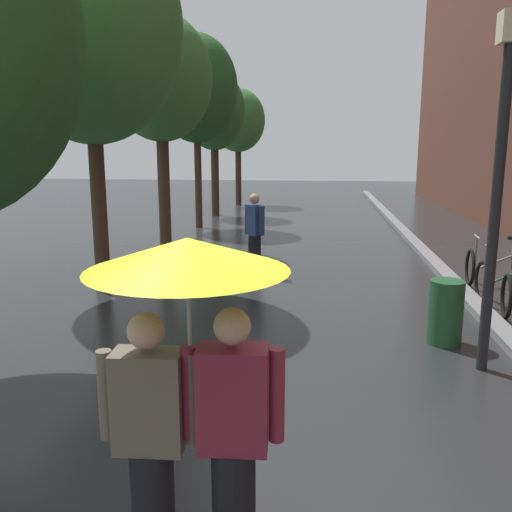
{
  "coord_description": "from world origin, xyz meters",
  "views": [
    {
      "loc": [
        0.7,
        -3.23,
        2.52
      ],
      "look_at": [
        -0.0,
        2.51,
        1.35
      ],
      "focal_mm": 37.32,
      "sensor_mm": 36.0,
      "label": 1
    }
  ],
  "objects_px": {
    "street_tree_2": "(160,79)",
    "parked_bicycle_4": "(499,267)",
    "litter_bin": "(446,312)",
    "street_tree_4": "(214,111)",
    "street_tree_3": "(196,89)",
    "street_tree_5": "(238,121)",
    "street_lamp_post": "(499,169)",
    "street_tree_1": "(89,27)",
    "pedestrian_walking_midground": "(255,233)",
    "couple_under_umbrella": "(190,357)"
  },
  "relations": [
    {
      "from": "street_tree_5",
      "to": "pedestrian_walking_midground",
      "type": "bearing_deg",
      "value": -79.74
    },
    {
      "from": "street_tree_5",
      "to": "pedestrian_walking_midground",
      "type": "relative_size",
      "value": 3.14
    },
    {
      "from": "street_tree_1",
      "to": "street_tree_4",
      "type": "xyz_separation_m",
      "value": [
        -0.13,
        11.05,
        -0.63
      ]
    },
    {
      "from": "couple_under_umbrella",
      "to": "street_tree_2",
      "type": "bearing_deg",
      "value": 107.41
    },
    {
      "from": "street_tree_5",
      "to": "litter_bin",
      "type": "height_order",
      "value": "street_tree_5"
    },
    {
      "from": "street_tree_2",
      "to": "street_tree_3",
      "type": "relative_size",
      "value": 0.95
    },
    {
      "from": "street_tree_2",
      "to": "street_lamp_post",
      "type": "bearing_deg",
      "value": -49.96
    },
    {
      "from": "parked_bicycle_4",
      "to": "litter_bin",
      "type": "height_order",
      "value": "parked_bicycle_4"
    },
    {
      "from": "parked_bicycle_4",
      "to": "street_lamp_post",
      "type": "distance_m",
      "value": 4.62
    },
    {
      "from": "street_tree_4",
      "to": "litter_bin",
      "type": "relative_size",
      "value": 6.31
    },
    {
      "from": "street_tree_1",
      "to": "street_tree_3",
      "type": "bearing_deg",
      "value": 90.35
    },
    {
      "from": "street_tree_5",
      "to": "street_tree_4",
      "type": "bearing_deg",
      "value": -93.81
    },
    {
      "from": "parked_bicycle_4",
      "to": "pedestrian_walking_midground",
      "type": "bearing_deg",
      "value": 173.42
    },
    {
      "from": "street_tree_4",
      "to": "street_tree_5",
      "type": "bearing_deg",
      "value": 86.19
    },
    {
      "from": "street_tree_2",
      "to": "pedestrian_walking_midground",
      "type": "distance_m",
      "value": 4.88
    },
    {
      "from": "parked_bicycle_4",
      "to": "street_lamp_post",
      "type": "relative_size",
      "value": 0.29
    },
    {
      "from": "litter_bin",
      "to": "street_tree_2",
      "type": "bearing_deg",
      "value": 132.35
    },
    {
      "from": "street_tree_1",
      "to": "parked_bicycle_4",
      "type": "distance_m",
      "value": 8.36
    },
    {
      "from": "street_tree_3",
      "to": "pedestrian_walking_midground",
      "type": "distance_m",
      "value": 7.66
    },
    {
      "from": "litter_bin",
      "to": "pedestrian_walking_midground",
      "type": "height_order",
      "value": "pedestrian_walking_midground"
    },
    {
      "from": "street_tree_2",
      "to": "parked_bicycle_4",
      "type": "distance_m",
      "value": 8.68
    },
    {
      "from": "street_tree_1",
      "to": "street_tree_2",
      "type": "distance_m",
      "value": 4.07
    },
    {
      "from": "street_tree_5",
      "to": "street_tree_3",
      "type": "bearing_deg",
      "value": -91.46
    },
    {
      "from": "street_tree_5",
      "to": "litter_bin",
      "type": "distance_m",
      "value": 18.27
    },
    {
      "from": "street_tree_3",
      "to": "parked_bicycle_4",
      "type": "bearing_deg",
      "value": -43.31
    },
    {
      "from": "street_tree_2",
      "to": "street_tree_5",
      "type": "xyz_separation_m",
      "value": [
        0.16,
        11.01,
        -0.43
      ]
    },
    {
      "from": "litter_bin",
      "to": "pedestrian_walking_midground",
      "type": "distance_m",
      "value": 4.74
    },
    {
      "from": "street_tree_3",
      "to": "street_tree_4",
      "type": "distance_m",
      "value": 3.19
    },
    {
      "from": "street_tree_2",
      "to": "street_tree_5",
      "type": "height_order",
      "value": "street_tree_2"
    },
    {
      "from": "street_tree_3",
      "to": "street_tree_4",
      "type": "bearing_deg",
      "value": 91.53
    },
    {
      "from": "street_tree_1",
      "to": "pedestrian_walking_midground",
      "type": "bearing_deg",
      "value": 31.88
    },
    {
      "from": "street_tree_2",
      "to": "street_lamp_post",
      "type": "xyz_separation_m",
      "value": [
        5.83,
        -6.94,
        -1.85
      ]
    },
    {
      "from": "couple_under_umbrella",
      "to": "pedestrian_walking_midground",
      "type": "height_order",
      "value": "couple_under_umbrella"
    },
    {
      "from": "couple_under_umbrella",
      "to": "street_lamp_post",
      "type": "height_order",
      "value": "street_lamp_post"
    },
    {
      "from": "parked_bicycle_4",
      "to": "street_tree_3",
      "type": "bearing_deg",
      "value": 136.69
    },
    {
      "from": "parked_bicycle_4",
      "to": "street_tree_2",
      "type": "bearing_deg",
      "value": 157.55
    },
    {
      "from": "pedestrian_walking_midground",
      "to": "parked_bicycle_4",
      "type": "bearing_deg",
      "value": -6.58
    },
    {
      "from": "street_tree_2",
      "to": "litter_bin",
      "type": "bearing_deg",
      "value": -47.65
    },
    {
      "from": "couple_under_umbrella",
      "to": "pedestrian_walking_midground",
      "type": "relative_size",
      "value": 1.25
    },
    {
      "from": "street_tree_3",
      "to": "parked_bicycle_4",
      "type": "height_order",
      "value": "street_tree_3"
    },
    {
      "from": "street_lamp_post",
      "to": "street_tree_1",
      "type": "bearing_deg",
      "value": 153.54
    },
    {
      "from": "street_tree_3",
      "to": "street_lamp_post",
      "type": "xyz_separation_m",
      "value": [
        5.85,
        -10.78,
        -2.03
      ]
    },
    {
      "from": "street_tree_5",
      "to": "street_lamp_post",
      "type": "height_order",
      "value": "street_tree_5"
    },
    {
      "from": "street_tree_5",
      "to": "pedestrian_walking_midground",
      "type": "height_order",
      "value": "street_tree_5"
    },
    {
      "from": "litter_bin",
      "to": "street_tree_5",
      "type": "bearing_deg",
      "value": 107.54
    },
    {
      "from": "street_tree_4",
      "to": "litter_bin",
      "type": "height_order",
      "value": "street_tree_4"
    },
    {
      "from": "street_tree_1",
      "to": "street_tree_2",
      "type": "bearing_deg",
      "value": 90.41
    },
    {
      "from": "parked_bicycle_4",
      "to": "street_tree_4",
      "type": "bearing_deg",
      "value": 126.27
    },
    {
      "from": "street_tree_1",
      "to": "street_tree_3",
      "type": "height_order",
      "value": "street_tree_1"
    },
    {
      "from": "pedestrian_walking_midground",
      "to": "street_tree_1",
      "type": "bearing_deg",
      "value": -148.12
    }
  ]
}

